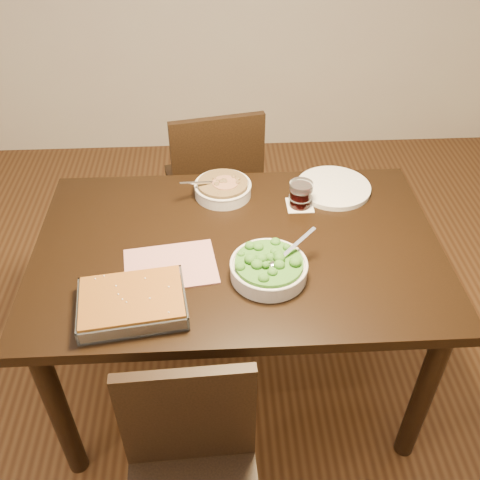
% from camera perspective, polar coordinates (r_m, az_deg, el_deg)
% --- Properties ---
extents(ground, '(4.00, 4.00, 0.00)m').
position_cam_1_polar(ground, '(2.40, -0.19, -14.24)').
color(ground, '#402412').
rests_on(ground, ground).
extents(table, '(1.40, 0.90, 0.75)m').
position_cam_1_polar(table, '(1.91, -0.23, -2.66)').
color(table, black).
rests_on(table, ground).
extents(magazine_a, '(0.33, 0.26, 0.01)m').
position_cam_1_polar(magazine_a, '(1.77, -7.43, -2.80)').
color(magazine_a, '#A12E3A').
rests_on(magazine_a, table).
extents(coaster, '(0.10, 0.10, 0.00)m').
position_cam_1_polar(coaster, '(2.04, 6.39, 3.71)').
color(coaster, white).
rests_on(coaster, table).
extents(stew_bowl, '(0.23, 0.22, 0.09)m').
position_cam_1_polar(stew_bowl, '(2.07, -1.85, 5.57)').
color(stew_bowl, silver).
rests_on(stew_bowl, table).
extents(broccoli_bowl, '(0.26, 0.25, 0.10)m').
position_cam_1_polar(broccoli_bowl, '(1.71, 3.09, -2.98)').
color(broccoli_bowl, silver).
rests_on(broccoli_bowl, table).
extents(baking_dish, '(0.35, 0.27, 0.06)m').
position_cam_1_polar(baking_dish, '(1.64, -11.42, -6.57)').
color(baking_dish, silver).
rests_on(baking_dish, table).
extents(wine_tumbler, '(0.09, 0.09, 0.10)m').
position_cam_1_polar(wine_tumbler, '(2.01, 6.49, 4.92)').
color(wine_tumbler, black).
rests_on(wine_tumbler, coaster).
extents(dinner_plate, '(0.29, 0.29, 0.02)m').
position_cam_1_polar(dinner_plate, '(2.14, 9.92, 5.54)').
color(dinner_plate, silver).
rests_on(dinner_plate, table).
extents(chair_near, '(0.40, 0.40, 0.81)m').
position_cam_1_polar(chair_near, '(1.67, -5.14, -23.97)').
color(chair_near, black).
rests_on(chair_near, ground).
extents(chair_far, '(0.49, 0.49, 0.89)m').
position_cam_1_polar(chair_far, '(2.61, -2.75, 6.24)').
color(chair_far, black).
rests_on(chair_far, ground).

